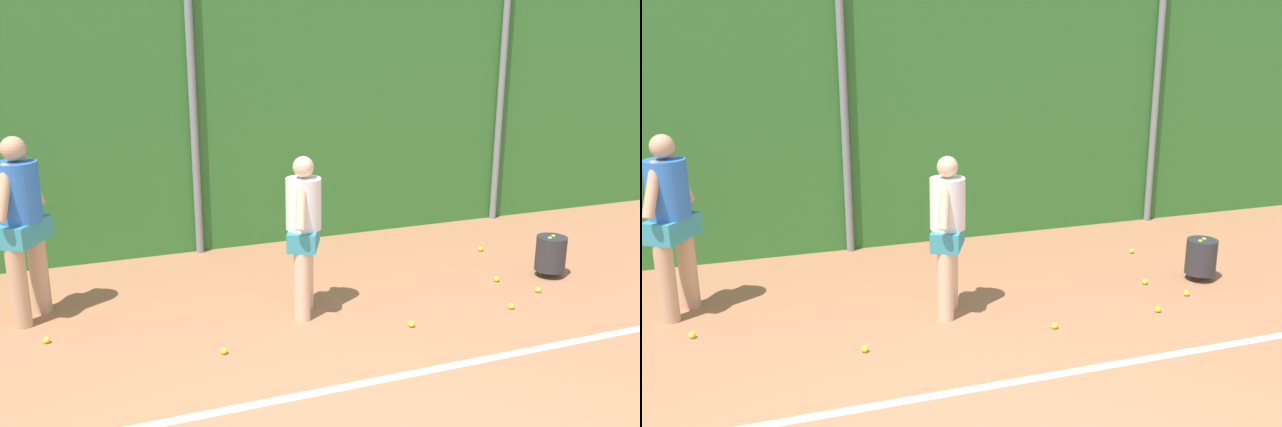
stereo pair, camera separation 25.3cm
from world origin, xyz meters
TOP-DOWN VIEW (x-y plane):
  - ground_plane at (0.00, 1.81)m, footprint 24.64×24.64m
  - hedge_fence_backdrop at (0.00, 6.14)m, footprint 16.02×0.25m
  - fence_post_center at (0.00, 5.97)m, footprint 0.10×0.10m
  - fence_post_right at (4.62, 5.97)m, footprint 0.10×0.10m
  - court_baseline_paint at (0.00, 2.02)m, footprint 11.70×0.10m
  - player_midcourt at (0.64, 3.59)m, footprint 0.48×0.65m
  - player_backcourt_far at (-2.06, 4.47)m, footprint 0.57×0.72m
  - ball_hopper at (3.80, 3.57)m, footprint 0.36×0.36m
  - tennis_ball_0 at (2.77, 2.90)m, footprint 0.07×0.07m
  - tennis_ball_1 at (-1.93, 3.81)m, footprint 0.07×0.07m
  - tennis_ball_2 at (3.34, 3.18)m, footprint 0.07×0.07m
  - tennis_ball_4 at (-0.37, 2.98)m, footprint 0.07×0.07m
  - tennis_ball_5 at (1.55, 2.88)m, footprint 0.07×0.07m
  - tennis_ball_6 at (3.55, 4.66)m, footprint 0.07×0.07m
  - tennis_ball_7 at (3.09, 3.64)m, footprint 0.07×0.07m

SIDE VIEW (x-z plane):
  - ground_plane at x=0.00m, z-range 0.00..0.00m
  - court_baseline_paint at x=0.00m, z-range 0.00..0.01m
  - tennis_ball_0 at x=2.77m, z-range 0.00..0.07m
  - tennis_ball_1 at x=-1.93m, z-range 0.00..0.07m
  - tennis_ball_2 at x=3.34m, z-range 0.00..0.07m
  - tennis_ball_4 at x=-0.37m, z-range 0.00..0.07m
  - tennis_ball_5 at x=1.55m, z-range 0.00..0.07m
  - tennis_ball_6 at x=3.55m, z-range 0.00..0.07m
  - tennis_ball_7 at x=3.09m, z-range 0.00..0.07m
  - ball_hopper at x=3.80m, z-range 0.03..0.55m
  - player_midcourt at x=0.64m, z-range 0.11..1.81m
  - player_backcourt_far at x=-2.06m, z-range 0.12..2.05m
  - hedge_fence_backdrop at x=0.00m, z-range 0.00..3.35m
  - fence_post_center at x=0.00m, z-range 0.00..3.58m
  - fence_post_right at x=4.62m, z-range 0.00..3.58m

